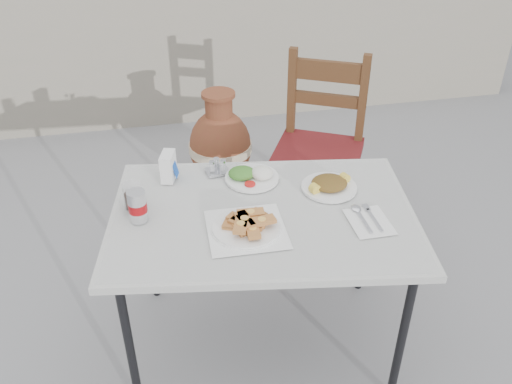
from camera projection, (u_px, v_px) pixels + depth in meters
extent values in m
plane|color=slate|center=(225.00, 334.00, 2.62)|extent=(80.00, 80.00, 0.00)
cylinder|color=black|center=(130.00, 349.00, 2.10)|extent=(0.04, 0.04, 0.70)
cylinder|color=black|center=(402.00, 338.00, 2.14)|extent=(0.04, 0.04, 0.70)
cylinder|color=black|center=(150.00, 241.00, 2.66)|extent=(0.04, 0.04, 0.70)
cylinder|color=black|center=(365.00, 235.00, 2.71)|extent=(0.04, 0.04, 0.70)
cube|color=white|center=(263.00, 216.00, 2.20)|extent=(1.34, 1.02, 0.03)
cube|color=white|center=(263.00, 212.00, 2.19)|extent=(1.30, 0.97, 0.00)
cube|color=white|center=(246.00, 229.00, 2.09)|extent=(0.31, 0.31, 0.00)
cylinder|color=white|center=(246.00, 227.00, 2.08)|extent=(0.26, 0.26, 0.01)
cylinder|color=white|center=(246.00, 228.00, 2.08)|extent=(0.27, 0.27, 0.01)
cylinder|color=white|center=(252.00, 178.00, 2.39)|extent=(0.24, 0.24, 0.01)
ellipsoid|color=silver|center=(262.00, 173.00, 2.38)|extent=(0.10, 0.10, 0.05)
ellipsoid|color=#28621C|center=(242.00, 173.00, 2.38)|extent=(0.12, 0.11, 0.05)
cylinder|color=red|center=(250.00, 184.00, 2.33)|extent=(0.05, 0.05, 0.01)
cylinder|color=white|center=(329.00, 187.00, 2.33)|extent=(0.24, 0.24, 0.01)
ellipsoid|color=#236218|center=(329.00, 183.00, 2.32)|extent=(0.16, 0.14, 0.05)
cylinder|color=gold|center=(315.00, 189.00, 2.27)|extent=(0.05, 0.05, 0.04)
cylinder|color=gold|center=(344.00, 178.00, 2.35)|extent=(0.05, 0.05, 0.04)
cylinder|color=silver|center=(138.00, 206.00, 2.10)|extent=(0.07, 0.07, 0.13)
cylinder|color=#A20B10|center=(138.00, 207.00, 2.11)|extent=(0.07, 0.07, 0.04)
cylinder|color=silver|center=(136.00, 192.00, 2.07)|extent=(0.07, 0.07, 0.00)
cylinder|color=white|center=(133.00, 196.00, 2.18)|extent=(0.08, 0.08, 0.11)
cylinder|color=black|center=(133.00, 200.00, 2.19)|extent=(0.07, 0.07, 0.07)
cube|color=white|center=(168.00, 166.00, 2.36)|extent=(0.08, 0.12, 0.13)
cube|color=#1749B1|center=(175.00, 169.00, 2.37)|extent=(0.03, 0.05, 0.07)
cube|color=silver|center=(217.00, 171.00, 2.44)|extent=(0.11, 0.09, 0.01)
cylinder|color=white|center=(212.00, 167.00, 2.40)|extent=(0.02, 0.02, 0.06)
cylinder|color=white|center=(223.00, 166.00, 2.41)|extent=(0.02, 0.02, 0.06)
cylinder|color=silver|center=(216.00, 163.00, 2.44)|extent=(0.03, 0.03, 0.05)
cube|color=white|center=(369.00, 222.00, 2.13)|extent=(0.15, 0.20, 0.00)
cube|color=silver|center=(364.00, 221.00, 2.12)|extent=(0.01, 0.15, 0.00)
ellipsoid|color=silver|center=(356.00, 208.00, 2.19)|extent=(0.04, 0.05, 0.01)
cube|color=silver|center=(375.00, 220.00, 2.13)|extent=(0.01, 0.15, 0.00)
cube|color=silver|center=(366.00, 207.00, 2.20)|extent=(0.02, 0.04, 0.00)
cube|color=#3E2610|center=(273.00, 210.00, 3.06)|extent=(0.06, 0.06, 0.50)
cube|color=#3E2610|center=(344.00, 222.00, 2.97)|extent=(0.06, 0.06, 0.50)
cube|color=#3E2610|center=(289.00, 175.00, 3.38)|extent=(0.06, 0.06, 0.50)
cube|color=#3E2610|center=(353.00, 184.00, 3.29)|extent=(0.06, 0.06, 0.50)
cube|color=maroon|center=(317.00, 155.00, 3.02)|extent=(0.63, 0.63, 0.06)
cube|color=#3E2610|center=(292.00, 96.00, 3.09)|extent=(0.06, 0.06, 0.56)
cube|color=#3E2610|center=(362.00, 103.00, 3.00)|extent=(0.06, 0.06, 0.56)
cube|color=#3E2610|center=(329.00, 71.00, 2.95)|extent=(0.41, 0.24, 0.11)
cube|color=#3E2610|center=(327.00, 100.00, 3.04)|extent=(0.41, 0.24, 0.07)
cylinder|color=brown|center=(222.00, 186.00, 3.67)|extent=(0.31, 0.31, 0.08)
ellipsoid|color=brown|center=(220.00, 147.00, 3.51)|extent=(0.40, 0.40, 0.50)
cylinder|color=#CAB693|center=(220.00, 147.00, 3.51)|extent=(0.41, 0.41, 0.06)
cylinder|color=brown|center=(219.00, 107.00, 3.36)|extent=(0.17, 0.17, 0.15)
cylinder|color=brown|center=(218.00, 94.00, 3.31)|extent=(0.21, 0.21, 0.02)
cube|color=gray|center=(172.00, 49.00, 4.34)|extent=(6.00, 0.25, 1.20)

